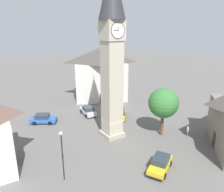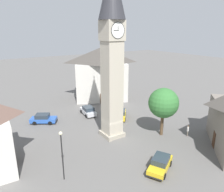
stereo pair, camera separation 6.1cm
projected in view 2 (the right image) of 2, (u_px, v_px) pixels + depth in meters
name	position (u px, v px, depth m)	size (l,w,h in m)	color
ground_plane	(112.00, 135.00, 30.61)	(200.00, 200.00, 0.00)	#605E5B
clock_tower	(112.00, 39.00, 26.63)	(3.39, 3.39, 22.87)	#A59C89
car_blue_kerb	(43.00, 119.00, 34.45)	(4.39, 3.63, 1.53)	#2D5BB7
car_silver_kerb	(121.00, 114.00, 36.36)	(3.88, 4.28, 1.53)	gold
car_red_corner	(160.00, 164.00, 22.83)	(4.44, 3.43, 1.53)	gold
car_white_side	(88.00, 111.00, 37.84)	(2.12, 4.28, 1.53)	silver
pedestrian	(188.00, 129.00, 30.14)	(0.47, 0.39, 1.69)	#706656
tree	(163.00, 103.00, 29.42)	(4.20, 4.20, 6.95)	brown
building_terrace_right	(101.00, 73.00, 45.55)	(13.18, 11.39, 11.05)	beige
lamp_post	(62.00, 148.00, 20.54)	(0.36, 0.36, 5.35)	black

